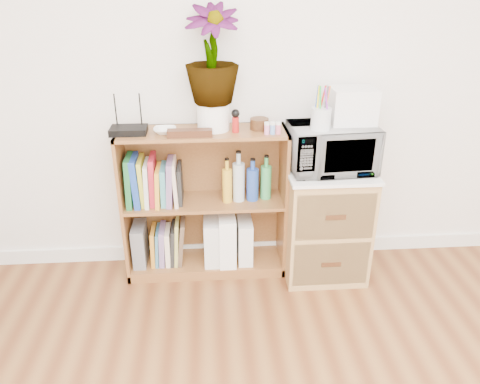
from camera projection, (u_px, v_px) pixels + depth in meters
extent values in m
cube|color=white|center=(257.00, 248.00, 3.25)|extent=(4.00, 0.02, 0.10)
cube|color=brown|center=(205.00, 204.00, 2.92)|extent=(1.00, 0.30, 0.95)
cube|color=#9E7542|center=(324.00, 223.00, 2.95)|extent=(0.50, 0.45, 0.70)
imported|color=silver|center=(331.00, 148.00, 2.73)|extent=(0.51, 0.37, 0.27)
cylinder|color=silver|center=(321.00, 119.00, 2.58)|extent=(0.11, 0.11, 0.12)
cube|color=white|center=(352.00, 105.00, 2.68)|extent=(0.25, 0.21, 0.20)
cube|color=black|center=(129.00, 130.00, 2.66)|extent=(0.21, 0.14, 0.04)
imported|color=white|center=(165.00, 131.00, 2.67)|extent=(0.13, 0.13, 0.03)
cylinder|color=white|center=(213.00, 116.00, 2.70)|extent=(0.19, 0.19, 0.16)
imported|color=#34772F|center=(212.00, 55.00, 2.55)|extent=(0.30, 0.30, 0.53)
cube|color=#35190E|center=(190.00, 133.00, 2.61)|extent=(0.25, 0.06, 0.04)
cylinder|color=#AA1714|center=(236.00, 125.00, 2.67)|extent=(0.04, 0.04, 0.09)
cylinder|color=#351C0E|center=(259.00, 124.00, 2.73)|extent=(0.11, 0.11, 0.06)
cube|color=pink|center=(273.00, 129.00, 2.65)|extent=(0.11, 0.04, 0.06)
cube|color=slate|center=(140.00, 244.00, 3.00)|extent=(0.08, 0.21, 0.27)
cube|color=silver|center=(211.00, 240.00, 3.02)|extent=(0.09, 0.24, 0.30)
cube|color=white|center=(227.00, 237.00, 3.02)|extent=(0.11, 0.27, 0.33)
cube|color=silver|center=(245.00, 239.00, 3.03)|extent=(0.09, 0.23, 0.29)
cube|color=#1B6832|center=(130.00, 180.00, 2.81)|extent=(0.04, 0.20, 0.31)
cube|color=#1A3D9E|center=(137.00, 180.00, 2.81)|extent=(0.05, 0.20, 0.31)
cube|color=gold|center=(143.00, 181.00, 2.82)|extent=(0.04, 0.20, 0.29)
cube|color=silver|center=(148.00, 182.00, 2.83)|extent=(0.03, 0.20, 0.27)
cube|color=red|center=(153.00, 180.00, 2.82)|extent=(0.04, 0.20, 0.30)
cube|color=gold|center=(159.00, 184.00, 2.84)|extent=(0.04, 0.20, 0.24)
cube|color=teal|center=(164.00, 184.00, 2.84)|extent=(0.04, 0.20, 0.23)
cube|color=slate|center=(170.00, 181.00, 2.83)|extent=(0.05, 0.20, 0.28)
cube|color=beige|center=(176.00, 181.00, 2.83)|extent=(0.03, 0.20, 0.28)
cube|color=black|center=(180.00, 184.00, 2.85)|extent=(0.03, 0.20, 0.23)
cylinder|color=gold|center=(227.00, 179.00, 2.86)|extent=(0.06, 0.06, 0.27)
cylinder|color=#AFC0C7|center=(238.00, 176.00, 2.85)|extent=(0.07, 0.07, 0.31)
cylinder|color=#2245A2|center=(252.00, 180.00, 2.87)|extent=(0.07, 0.07, 0.26)
cylinder|color=green|center=(266.00, 178.00, 2.87)|extent=(0.07, 0.07, 0.27)
cylinder|color=yellow|center=(279.00, 178.00, 2.88)|extent=(0.07, 0.07, 0.27)
cube|color=#C17E22|center=(154.00, 245.00, 3.01)|extent=(0.03, 0.19, 0.24)
cube|color=teal|center=(158.00, 245.00, 3.02)|extent=(0.03, 0.19, 0.23)
cube|color=slate|center=(163.00, 244.00, 3.02)|extent=(0.05, 0.19, 0.25)
cube|color=beige|center=(168.00, 245.00, 3.02)|extent=(0.03, 0.19, 0.23)
cube|color=black|center=(173.00, 243.00, 3.02)|extent=(0.04, 0.19, 0.25)
cube|color=tan|center=(177.00, 240.00, 3.01)|extent=(0.04, 0.19, 0.30)
cube|color=brown|center=(182.00, 240.00, 3.02)|extent=(0.06, 0.19, 0.29)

